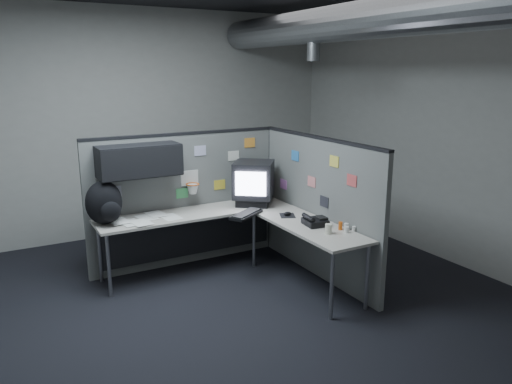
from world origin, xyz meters
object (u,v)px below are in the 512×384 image
keyboard (246,214)px  phone (315,221)px  desk (225,225)px  backpack (104,203)px  monitor (254,182)px

keyboard → phone: 0.82m
desk → backpack: bearing=166.5°
desk → backpack: 1.35m
keyboard → phone: bearing=-40.6°
keyboard → backpack: size_ratio=1.05×
keyboard → phone: phone is taller
monitor → desk: bearing=-160.8°
monitor → backpack: size_ratio=1.36×
keyboard → monitor: bearing=65.5°
monitor → keyboard: bearing=-135.6°
keyboard → phone: (0.48, -0.66, 0.02)m
monitor → phone: monitor is taller
desk → backpack: size_ratio=4.84×
keyboard → desk: bearing=155.7°
phone → keyboard: bearing=143.0°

